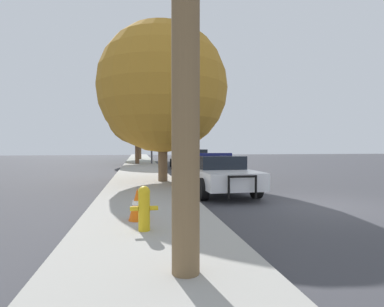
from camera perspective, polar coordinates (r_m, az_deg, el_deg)
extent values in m
plane|color=#3D3D42|center=(9.48, 24.53, -9.14)|extent=(110.00, 110.00, 0.00)
cube|color=#A3A099|center=(7.82, -8.47, -10.77)|extent=(3.00, 110.00, 0.13)
cube|color=white|center=(11.28, 4.74, -4.13)|extent=(1.91, 5.15, 0.55)
cube|color=black|center=(11.49, 4.39, -1.50)|extent=(1.61, 2.69, 0.46)
cylinder|color=black|center=(10.12, 12.14, -6.35)|extent=(0.25, 0.72, 0.71)
cylinder|color=black|center=(9.56, 2.17, -6.78)|extent=(0.25, 0.72, 0.71)
cylinder|color=black|center=(13.08, 6.60, -4.60)|extent=(0.25, 0.72, 0.71)
cylinder|color=black|center=(12.65, -1.17, -4.79)|extent=(0.25, 0.72, 0.71)
cylinder|color=black|center=(8.91, 12.07, -6.22)|extent=(0.07, 0.07, 0.68)
cylinder|color=black|center=(8.62, 7.01, -6.45)|extent=(0.07, 0.07, 0.68)
cylinder|color=black|center=(8.72, 9.59, -4.34)|extent=(0.87, 0.08, 0.07)
cube|color=navy|center=(11.48, 4.39, -0.13)|extent=(1.32, 0.22, 0.09)
cube|color=navy|center=(11.56, 9.13, -3.88)|extent=(0.07, 3.69, 0.15)
cylinder|color=gold|center=(5.76, -9.11, -10.95)|extent=(0.22, 0.22, 0.70)
sphere|color=gold|center=(5.69, -9.12, -7.25)|extent=(0.23, 0.23, 0.23)
cylinder|color=gold|center=(5.75, -10.97, -10.29)|extent=(0.15, 0.09, 0.09)
cylinder|color=gold|center=(5.75, -7.25, -10.26)|extent=(0.15, 0.09, 0.09)
cylinder|color=#424247|center=(28.23, -7.70, 3.02)|extent=(0.16, 0.16, 4.83)
cylinder|color=#424247|center=(28.50, -4.61, 7.58)|extent=(3.07, 0.11, 0.11)
cube|color=black|center=(28.65, -1.53, 6.65)|extent=(0.30, 0.24, 0.90)
sphere|color=red|center=(28.55, -1.49, 7.27)|extent=(0.20, 0.20, 0.20)
sphere|color=orange|center=(28.52, -1.49, 6.67)|extent=(0.20, 0.20, 0.20)
sphere|color=green|center=(28.49, -1.49, 6.07)|extent=(0.20, 0.20, 0.20)
cube|color=slate|center=(34.37, 1.54, -0.42)|extent=(1.95, 4.78, 0.64)
cube|color=black|center=(34.59, 1.48, 0.46)|extent=(1.57, 2.52, 0.40)
cylinder|color=black|center=(33.08, 3.29, -1.05)|extent=(0.28, 0.69, 0.68)
cylinder|color=black|center=(32.84, 0.50, -1.07)|extent=(0.28, 0.69, 0.68)
cylinder|color=black|center=(35.94, 2.49, -0.86)|extent=(0.28, 0.69, 0.68)
cylinder|color=black|center=(35.72, -0.09, -0.87)|extent=(0.28, 0.69, 0.68)
cube|color=#B7B7BC|center=(24.03, -1.75, -1.20)|extent=(2.14, 4.79, 0.61)
cube|color=black|center=(23.78, -1.72, 0.11)|extent=(1.72, 2.54, 0.50)
cylinder|color=black|center=(25.44, -3.95, -1.75)|extent=(0.29, 0.70, 0.69)
cylinder|color=black|center=(25.55, -0.03, -1.73)|extent=(0.29, 0.70, 0.69)
cylinder|color=black|center=(22.55, -3.71, -2.14)|extent=(0.29, 0.70, 0.69)
cylinder|color=black|center=(22.68, 0.71, -2.12)|extent=(0.29, 0.70, 0.69)
cube|color=navy|center=(48.18, -1.99, 0.07)|extent=(1.91, 4.43, 0.61)
cube|color=black|center=(47.95, -1.94, 0.73)|extent=(1.56, 2.34, 0.51)
cylinder|color=black|center=(49.35, -3.23, -0.25)|extent=(0.28, 0.72, 0.71)
cylinder|color=black|center=(49.67, -1.37, -0.24)|extent=(0.28, 0.72, 0.71)
cylinder|color=black|center=(46.70, -2.64, -0.34)|extent=(0.28, 0.72, 0.71)
cylinder|color=black|center=(47.04, -0.69, -0.33)|extent=(0.28, 0.72, 0.71)
cube|color=#B7B7BC|center=(39.81, -0.51, 0.61)|extent=(2.54, 2.33, 1.51)
cube|color=#B2B2B7|center=(43.71, -1.09, 1.37)|extent=(2.73, 5.78, 2.58)
cylinder|color=black|center=(40.20, 1.14, -0.47)|extent=(0.33, 0.92, 0.91)
cylinder|color=black|center=(39.93, -2.23, -0.48)|extent=(0.33, 0.92, 0.91)
cylinder|color=black|center=(44.92, 0.27, -0.28)|extent=(0.33, 0.92, 0.91)
cylinder|color=black|center=(44.68, -2.74, -0.29)|extent=(0.33, 0.92, 0.91)
cylinder|color=brown|center=(28.29, -10.40, 1.17)|extent=(0.40, 0.40, 3.03)
sphere|color=#B77F28|center=(28.45, -10.43, 7.29)|extent=(5.51, 5.51, 5.51)
cylinder|color=brown|center=(13.73, -5.58, 0.24)|extent=(0.43, 0.43, 2.63)
sphere|color=#B77F28|center=(13.99, -5.61, 12.33)|extent=(5.88, 5.88, 5.88)
cylinder|color=brown|center=(38.12, -9.85, 2.00)|extent=(0.30, 0.30, 4.08)
sphere|color=#4C8E38|center=(38.35, -9.87, 7.65)|extent=(6.30, 6.30, 6.30)
cone|color=orange|center=(6.57, -10.39, -9.48)|extent=(0.37, 0.37, 0.69)
cylinder|color=white|center=(6.56, -10.39, -9.18)|extent=(0.20, 0.20, 0.10)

